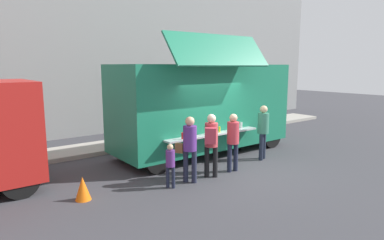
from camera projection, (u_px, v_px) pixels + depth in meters
name	position (u px, v px, depth m)	size (l,w,h in m)	color
ground_plane	(230.00, 169.00, 9.87)	(60.00, 60.00, 0.00)	#38383D
curb_strip	(65.00, 153.00, 11.37)	(28.00, 1.60, 0.15)	#9E998E
building_behind	(55.00, 28.00, 14.28)	(32.00, 2.40, 9.30)	gray
food_truck_main	(204.00, 105.00, 11.47)	(6.39, 3.04, 3.98)	#1A7452
traffic_cone_orange	(83.00, 188.00, 7.55)	(0.36, 0.36, 0.55)	orange
trash_bin	(231.00, 121.00, 15.64)	(0.60, 0.60, 0.90)	#306538
customer_front_ordering	(233.00, 137.00, 9.48)	(0.35, 0.35, 1.70)	#1D2137
customer_mid_with_backpack	(211.00, 139.00, 8.96)	(0.54, 0.54, 1.76)	black
customer_rear_waiting	(189.00, 144.00, 8.58)	(0.47, 0.53, 1.75)	#202337
customer_extra_browsing	(263.00, 127.00, 10.72)	(0.36, 0.36, 1.78)	#1D2435
child_near_queue	(170.00, 162.00, 8.23)	(0.23, 0.23, 1.13)	#1D2236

